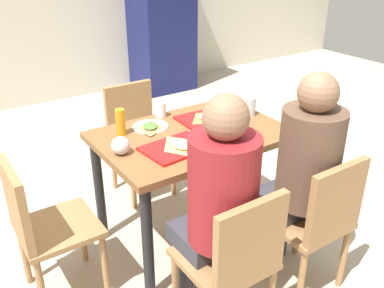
% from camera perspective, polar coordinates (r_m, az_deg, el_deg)
% --- Properties ---
extents(ground_plane, '(10.00, 10.00, 0.02)m').
position_cam_1_polar(ground_plane, '(2.94, 0.00, -12.30)').
color(ground_plane, '#B7A893').
extents(main_table, '(1.11, 0.76, 0.76)m').
position_cam_1_polar(main_table, '(2.58, 0.00, -0.66)').
color(main_table, brown).
rests_on(main_table, ground_plane).
extents(chair_near_left, '(0.40, 0.40, 0.84)m').
position_cam_1_polar(chair_near_left, '(2.02, 5.80, -14.98)').
color(chair_near_left, '#9E7247').
rests_on(chair_near_left, ground_plane).
extents(chair_near_right, '(0.40, 0.40, 0.84)m').
position_cam_1_polar(chair_near_right, '(2.35, 16.51, -9.48)').
color(chair_near_right, '#9E7247').
rests_on(chair_near_right, ground_plane).
extents(chair_far_side, '(0.40, 0.40, 0.84)m').
position_cam_1_polar(chair_far_side, '(3.26, -7.56, 1.74)').
color(chair_far_side, '#9E7247').
rests_on(chair_far_side, ground_plane).
extents(chair_left_end, '(0.40, 0.40, 0.84)m').
position_cam_1_polar(chair_left_end, '(2.35, -19.68, -9.97)').
color(chair_left_end, '#9E7247').
rests_on(chair_left_end, ground_plane).
extents(person_in_red, '(0.32, 0.42, 1.25)m').
position_cam_1_polar(person_in_red, '(1.96, 3.51, -7.34)').
color(person_in_red, '#383842').
rests_on(person_in_red, ground_plane).
extents(person_in_brown_jacket, '(0.32, 0.42, 1.25)m').
position_cam_1_polar(person_in_brown_jacket, '(2.30, 14.66, -2.87)').
color(person_in_brown_jacket, '#383842').
rests_on(person_in_brown_jacket, ground_plane).
extents(tray_red_near, '(0.38, 0.29, 0.02)m').
position_cam_1_polar(tray_red_near, '(2.34, -2.13, -0.49)').
color(tray_red_near, red).
rests_on(tray_red_near, main_table).
extents(tray_red_far, '(0.37, 0.27, 0.02)m').
position_cam_1_polar(tray_red_far, '(2.72, 2.06, 3.47)').
color(tray_red_far, red).
rests_on(tray_red_far, main_table).
extents(paper_plate_center, '(0.22, 0.22, 0.01)m').
position_cam_1_polar(paper_plate_center, '(2.62, -5.61, 2.35)').
color(paper_plate_center, white).
rests_on(paper_plate_center, main_table).
extents(paper_plate_near_edge, '(0.22, 0.22, 0.01)m').
position_cam_1_polar(paper_plate_near_edge, '(2.47, 5.94, 0.86)').
color(paper_plate_near_edge, white).
rests_on(paper_plate_near_edge, main_table).
extents(pizza_slice_a, '(0.16, 0.23, 0.02)m').
position_cam_1_polar(pizza_slice_a, '(2.33, -1.35, -0.13)').
color(pizza_slice_a, '#DBAD60').
rests_on(pizza_slice_a, tray_red_near).
extents(pizza_slice_b, '(0.24, 0.20, 0.02)m').
position_cam_1_polar(pizza_slice_b, '(2.71, 2.26, 3.73)').
color(pizza_slice_b, '#C68C47').
rests_on(pizza_slice_b, tray_red_far).
extents(pizza_slice_c, '(0.20, 0.22, 0.02)m').
position_cam_1_polar(pizza_slice_c, '(2.59, -5.61, 2.33)').
color(pizza_slice_c, tan).
rests_on(pizza_slice_c, paper_plate_center).
extents(pizza_slice_d, '(0.27, 0.26, 0.02)m').
position_cam_1_polar(pizza_slice_d, '(2.49, 6.05, 1.32)').
color(pizza_slice_d, tan).
rests_on(pizza_slice_d, paper_plate_near_edge).
extents(plastic_cup_a, '(0.07, 0.07, 0.10)m').
position_cam_1_polar(plastic_cup_a, '(2.76, -4.27, 4.66)').
color(plastic_cup_a, white).
rests_on(plastic_cup_a, main_table).
extents(plastic_cup_b, '(0.07, 0.07, 0.10)m').
position_cam_1_polar(plastic_cup_b, '(2.29, 5.11, 0.08)').
color(plastic_cup_b, white).
rests_on(plastic_cup_b, main_table).
extents(soda_can, '(0.07, 0.07, 0.12)m').
position_cam_1_polar(soda_can, '(2.80, 7.87, 5.03)').
color(soda_can, '#B7BCC6').
rests_on(soda_can, main_table).
extents(condiment_bottle, '(0.06, 0.06, 0.16)m').
position_cam_1_polar(condiment_bottle, '(2.51, -9.57, 2.93)').
color(condiment_bottle, orange).
rests_on(condiment_bottle, main_table).
extents(foil_bundle, '(0.10, 0.10, 0.10)m').
position_cam_1_polar(foil_bundle, '(2.29, -9.58, -0.21)').
color(foil_bundle, silver).
rests_on(foil_bundle, main_table).
extents(drink_fridge, '(0.70, 0.60, 1.90)m').
position_cam_1_polar(drink_fridge, '(5.57, -4.15, 16.94)').
color(drink_fridge, '#14194C').
rests_on(drink_fridge, ground_plane).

